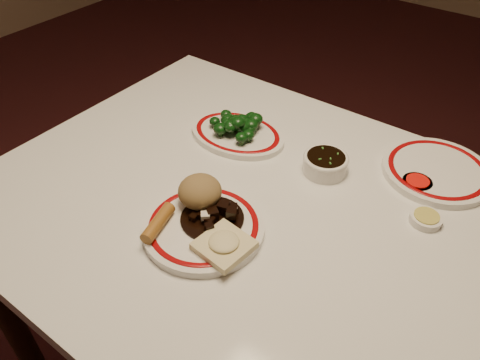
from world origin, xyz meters
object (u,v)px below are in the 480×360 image
at_px(spring_roll, 158,223).
at_px(fried_wonton, 224,244).
at_px(broccoli_pile, 238,124).
at_px(broccoli_plate, 237,134).
at_px(dining_table, 261,237).
at_px(soy_bowl, 325,164).
at_px(stirfry_heap, 214,214).
at_px(main_plate, 204,227).
at_px(rice_mound, 200,192).

relative_size(spring_roll, fried_wonton, 0.93).
relative_size(spring_roll, broccoli_pile, 0.72).
height_order(fried_wonton, broccoli_pile, broccoli_pile).
relative_size(broccoli_plate, broccoli_pile, 1.99).
bearing_deg(fried_wonton, spring_roll, -165.99).
xyz_separation_m(spring_roll, broccoli_pile, (-0.07, 0.36, 0.01)).
relative_size(dining_table, soy_bowl, 12.05).
distance_m(spring_roll, stirfry_heap, 0.11).
distance_m(main_plate, broccoli_pile, 0.33).
xyz_separation_m(main_plate, soy_bowl, (0.10, 0.31, 0.01)).
bearing_deg(main_plate, stirfry_heap, 77.75).
bearing_deg(broccoli_pile, fried_wonton, -57.32).
relative_size(fried_wonton, broccoli_plate, 0.39).
bearing_deg(soy_bowl, main_plate, -108.09).
bearing_deg(broccoli_plate, stirfry_heap, -61.69).
height_order(fried_wonton, soy_bowl, fried_wonton).
bearing_deg(main_plate, rice_mound, 135.17).
distance_m(dining_table, main_plate, 0.17).
distance_m(rice_mound, broccoli_plate, 0.27).
xyz_separation_m(rice_mound, soy_bowl, (0.14, 0.26, -0.03)).
xyz_separation_m(fried_wonton, broccoli_plate, (-0.21, 0.32, -0.02)).
bearing_deg(main_plate, soy_bowl, 71.91).
height_order(fried_wonton, stirfry_heap, stirfry_heap).
xyz_separation_m(dining_table, spring_roll, (-0.12, -0.18, 0.12)).
relative_size(fried_wonton, stirfry_heap, 0.80).
distance_m(fried_wonton, stirfry_heap, 0.08).
xyz_separation_m(stirfry_heap, broccoli_plate, (-0.15, 0.27, -0.02)).
bearing_deg(dining_table, stirfry_heap, -117.18).
xyz_separation_m(rice_mound, broccoli_plate, (-0.10, 0.25, -0.04)).
height_order(spring_roll, broccoli_pile, broccoli_pile).
distance_m(dining_table, fried_wonton, 0.19).
bearing_deg(broccoli_pile, spring_roll, -78.48).
relative_size(main_plate, rice_mound, 2.74).
height_order(rice_mound, broccoli_pile, rice_mound).
bearing_deg(spring_roll, rice_mound, 63.18).
height_order(dining_table, fried_wonton, fried_wonton).
bearing_deg(fried_wonton, soy_bowl, 84.78).
height_order(rice_mound, fried_wonton, rice_mound).
bearing_deg(soy_bowl, dining_table, -103.69).
relative_size(dining_table, main_plate, 4.93).
height_order(main_plate, broccoli_plate, main_plate).
distance_m(dining_table, broccoli_plate, 0.28).
distance_m(spring_roll, broccoli_plate, 0.36).
bearing_deg(broccoli_pile, rice_mound, -69.90).
bearing_deg(soy_bowl, broccoli_plate, -177.64).
height_order(rice_mound, spring_roll, rice_mound).
bearing_deg(fried_wonton, dining_table, 95.49).
relative_size(rice_mound, broccoli_plate, 0.34).
relative_size(main_plate, stirfry_heap, 1.92).
xyz_separation_m(rice_mound, fried_wonton, (0.11, -0.07, -0.02)).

